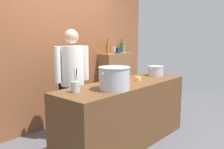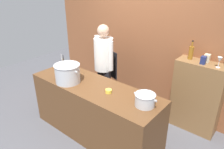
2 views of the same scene
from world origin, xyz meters
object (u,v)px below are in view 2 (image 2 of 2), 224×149
object	(u,v)px
stockpot_small	(145,100)
wine_glass_short	(220,60)
utensil_crock	(64,66)
butter_jar	(109,91)
stockpot_large	(68,73)
wine_bottle_amber	(191,52)
chef	(104,63)
spice_tin_navy	(203,60)
spice_tin_cream	(207,58)

from	to	relation	value
stockpot_small	wine_glass_short	xyz separation A→B (m)	(0.53, 1.10, 0.34)
utensil_crock	butter_jar	world-z (taller)	utensil_crock
stockpot_large	wine_bottle_amber	size ratio (longest dim) A/B	1.51
chef	utensil_crock	xyz separation A→B (m)	(-0.43, -0.58, 0.01)
spice_tin_navy	spice_tin_cream	bearing A→B (deg)	82.74
chef	spice_tin_navy	xyz separation A→B (m)	(1.58, 0.45, 0.30)
spice_tin_navy	spice_tin_cream	world-z (taller)	spice_tin_cream
stockpot_small	spice_tin_navy	distance (m)	1.18
chef	stockpot_large	bearing A→B (deg)	105.13
stockpot_large	spice_tin_cream	xyz separation A→B (m)	(1.60, 1.40, 0.23)
butter_jar	utensil_crock	bearing A→B (deg)	174.20
utensil_crock	spice_tin_cream	bearing A→B (deg)	29.66
utensil_crock	butter_jar	xyz separation A→B (m)	(1.13, -0.11, -0.04)
stockpot_small	spice_tin_cream	world-z (taller)	spice_tin_cream
chef	utensil_crock	distance (m)	0.72
chef	wine_glass_short	size ratio (longest dim) A/B	10.28
spice_tin_navy	chef	bearing A→B (deg)	-164.16
spice_tin_navy	wine_bottle_amber	bearing A→B (deg)	159.70
stockpot_small	butter_jar	distance (m)	0.57
chef	wine_bottle_amber	size ratio (longest dim) A/B	5.53
wine_glass_short	spice_tin_navy	xyz separation A→B (m)	(-0.22, -0.00, -0.05)
butter_jar	wine_glass_short	xyz separation A→B (m)	(1.09, 1.15, 0.40)
spice_tin_navy	stockpot_small	bearing A→B (deg)	-105.92
stockpot_large	spice_tin_cream	bearing A→B (deg)	41.20
stockpot_small	spice_tin_cream	xyz separation A→B (m)	(0.33, 1.22, 0.29)
stockpot_small	spice_tin_navy	size ratio (longest dim) A/B	2.72
utensil_crock	spice_tin_navy	world-z (taller)	spice_tin_navy
stockpot_small	wine_bottle_amber	world-z (taller)	wine_bottle_amber
wine_glass_short	stockpot_large	bearing A→B (deg)	-144.53
stockpot_small	wine_glass_short	world-z (taller)	wine_glass_short
wine_glass_short	spice_tin_navy	bearing A→B (deg)	-179.63
stockpot_large	utensil_crock	world-z (taller)	utensil_crock
wine_bottle_amber	butter_jar	bearing A→B (deg)	-117.98
utensil_crock	spice_tin_cream	xyz separation A→B (m)	(2.02, 1.15, 0.30)
utensil_crock	spice_tin_cream	world-z (taller)	spice_tin_cream
wine_bottle_amber	spice_tin_cream	size ratio (longest dim) A/B	2.42
spice_tin_cream	utensil_crock	bearing A→B (deg)	-150.34
stockpot_large	stockpot_small	bearing A→B (deg)	8.26
chef	wine_bottle_amber	bearing A→B (deg)	-142.72
stockpot_large	butter_jar	xyz separation A→B (m)	(0.71, 0.14, -0.12)
chef	stockpot_small	xyz separation A→B (m)	(1.26, -0.65, 0.02)
wine_glass_short	spice_tin_cream	bearing A→B (deg)	149.30
utensil_crock	spice_tin_navy	distance (m)	2.27
spice_tin_cream	chef	bearing A→B (deg)	-160.38
stockpot_large	stockpot_small	xyz separation A→B (m)	(1.27, 0.19, -0.06)
stockpot_small	wine_bottle_amber	distance (m)	1.23
stockpot_small	spice_tin_navy	bearing A→B (deg)	74.08
chef	butter_jar	distance (m)	0.99
utensil_crock	butter_jar	bearing A→B (deg)	-5.80
spice_tin_navy	wine_glass_short	bearing A→B (deg)	0.37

